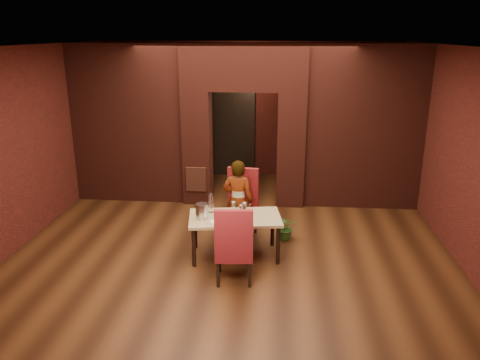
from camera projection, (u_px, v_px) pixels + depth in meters
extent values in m
plane|color=#452411|center=(234.00, 242.00, 7.92)|extent=(8.00, 8.00, 0.00)
cube|color=silver|center=(233.00, 46.00, 6.95)|extent=(7.00, 8.00, 0.04)
cube|color=maroon|center=(251.00, 110.00, 11.23)|extent=(7.00, 0.04, 3.20)
cube|color=maroon|center=(183.00, 275.00, 3.64)|extent=(7.00, 0.04, 3.20)
cube|color=maroon|center=(24.00, 146.00, 7.73)|extent=(0.04, 8.00, 3.20)
cube|color=maroon|center=(461.00, 155.00, 7.15)|extent=(0.04, 8.00, 3.20)
cube|color=maroon|center=(198.00, 147.00, 9.55)|extent=(0.55, 0.55, 2.30)
cube|color=maroon|center=(291.00, 149.00, 9.39)|extent=(0.55, 0.55, 2.30)
cube|color=maroon|center=(244.00, 67.00, 8.99)|extent=(2.45, 0.55, 0.90)
cube|color=maroon|center=(129.00, 124.00, 9.53)|extent=(2.28, 0.35, 3.20)
cube|color=maroon|center=(364.00, 128.00, 9.14)|extent=(2.28, 0.35, 3.20)
cube|color=#A24A2F|center=(196.00, 179.00, 9.45)|extent=(0.40, 0.03, 0.50)
cube|color=black|center=(234.00, 133.00, 11.38)|extent=(0.90, 0.08, 2.10)
cube|color=black|center=(234.00, 133.00, 11.34)|extent=(1.02, 0.04, 2.22)
cube|color=tan|center=(235.00, 236.00, 7.36)|extent=(1.52, 1.00, 0.66)
cube|color=maroon|center=(240.00, 205.00, 7.95)|extent=(0.62, 0.62, 1.19)
cube|color=maroon|center=(234.00, 243.00, 6.57)|extent=(0.56, 0.56, 1.15)
imported|color=white|center=(238.00, 201.00, 7.82)|extent=(0.55, 0.39, 1.41)
cube|color=white|center=(221.00, 221.00, 7.08)|extent=(0.37, 0.34, 0.00)
cylinder|color=#AFB0B7|center=(202.00, 211.00, 7.16)|extent=(0.19, 0.19, 0.24)
cylinder|color=white|center=(211.00, 203.00, 7.39)|extent=(0.07, 0.07, 0.32)
imported|color=#2F5B1F|center=(286.00, 228.00, 7.98)|extent=(0.41, 0.37, 0.42)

